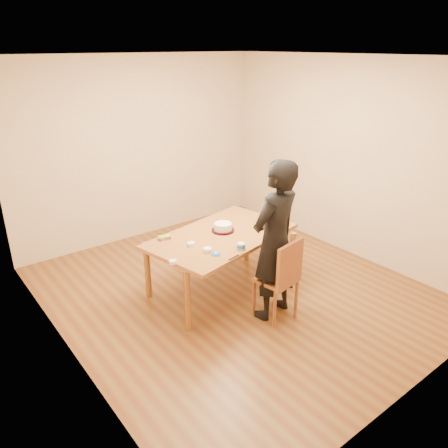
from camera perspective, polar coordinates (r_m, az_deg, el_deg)
room_shell at (r=5.14m, az=-0.92°, el=5.95°), size 4.00×4.50×2.70m
dining_table at (r=5.11m, az=-0.34°, el=-1.59°), size 1.88×1.34×0.04m
dining_chair at (r=4.81m, az=6.79°, el=-7.17°), size 0.44×0.44×0.04m
cake_plate at (r=5.19m, az=-0.14°, el=-0.82°), size 0.27×0.27×0.02m
cake at (r=5.17m, az=-0.14°, el=-0.37°), size 0.21×0.21×0.07m
frosting_dome at (r=5.15m, az=-0.14°, el=0.11°), size 0.21×0.21×0.03m
frosting_tub at (r=4.73m, az=2.24°, el=-2.90°), size 0.08×0.08×0.07m
frosting_lid at (r=4.63m, az=-1.09°, el=-3.93°), size 0.10×0.10×0.01m
frosting_dollop at (r=4.62m, az=-1.09°, el=-3.78°), size 0.04×0.04×0.02m
ramekin_green at (r=4.68m, az=-2.18°, el=-3.40°), size 0.09×0.09×0.04m
ramekin_yellow at (r=4.83m, az=-4.31°, el=-2.63°), size 0.08×0.08×0.04m
ramekin_multi at (r=4.46m, az=-6.70°, el=-4.95°), size 0.08×0.08×0.04m
candy_box_pink at (r=5.02m, az=-7.72°, el=-1.87°), size 0.13×0.07×0.02m
candy_box_green at (r=5.01m, az=-7.81°, el=-1.66°), size 0.15×0.10×0.02m
spatula at (r=4.56m, az=1.27°, el=-4.39°), size 0.16×0.04×0.01m
person at (r=4.63m, az=6.65°, el=-2.25°), size 0.71×0.52×1.77m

